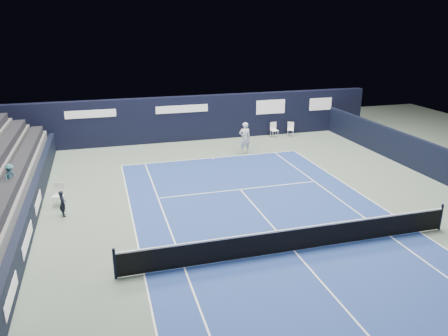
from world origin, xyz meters
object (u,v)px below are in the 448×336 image
object	(u,v)px
folding_chair_back_a	(274,127)
folding_chair_back_b	(291,128)
line_judge_chair	(59,193)
tennis_net	(295,239)
tennis_player	(245,138)

from	to	relation	value
folding_chair_back_a	folding_chair_back_b	bearing A→B (deg)	-8.82
folding_chair_back_a	line_judge_chair	bearing A→B (deg)	-150.58
folding_chair_back_a	line_judge_chair	size ratio (longest dim) A/B	1.02
line_judge_chair	tennis_net	xyz separation A→B (m)	(8.54, -6.86, -0.09)
line_judge_chair	tennis_net	world-z (taller)	tennis_net
folding_chair_back_a	folding_chair_back_b	distance (m)	1.30
folding_chair_back_a	folding_chair_back_b	world-z (taller)	folding_chair_back_a
folding_chair_back_a	tennis_net	distance (m)	16.66
line_judge_chair	tennis_player	bearing A→B (deg)	46.48
line_judge_chair	folding_chair_back_b	bearing A→B (deg)	48.89
folding_chair_back_a	tennis_net	xyz separation A→B (m)	(-5.58, -15.69, -0.20)
tennis_net	folding_chair_back_b	bearing A→B (deg)	66.18
folding_chair_back_a	line_judge_chair	distance (m)	16.66
folding_chair_back_b	tennis_player	world-z (taller)	tennis_player
tennis_net	tennis_player	bearing A→B (deg)	79.70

